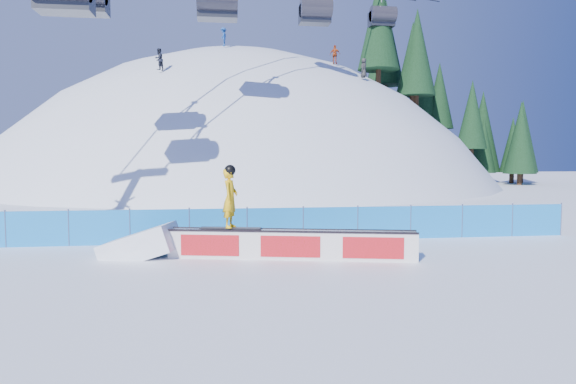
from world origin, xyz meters
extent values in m
plane|color=white|center=(0.00, 0.00, 0.00)|extent=(160.00, 160.00, 0.00)
sphere|color=silver|center=(0.00, 42.00, -18.00)|extent=(64.00, 64.00, 64.00)
cylinder|color=#332014|center=(14.31, 40.91, 11.20)|extent=(0.50, 0.50, 1.40)
cone|color=black|center=(14.31, 40.91, 14.89)|extent=(2.72, 2.72, 6.17)
cylinder|color=#332014|center=(15.45, 37.05, 10.18)|extent=(0.50, 0.50, 1.40)
cone|color=black|center=(15.45, 37.05, 14.83)|extent=(3.56, 3.56, 8.09)
cylinder|color=#332014|center=(16.52, 39.66, 9.91)|extent=(0.50, 0.50, 1.40)
cone|color=black|center=(16.52, 39.66, 14.37)|extent=(3.40, 3.40, 7.72)
cylinder|color=#332014|center=(19.23, 43.06, 8.16)|extent=(0.50, 0.50, 1.40)
cone|color=black|center=(19.23, 43.06, 13.41)|extent=(4.09, 4.09, 9.31)
cylinder|color=#332014|center=(19.83, 42.08, 7.72)|extent=(0.50, 0.50, 1.40)
cone|color=black|center=(19.83, 42.08, 12.87)|extent=(4.01, 4.01, 9.11)
cylinder|color=#332014|center=(22.20, 45.63, 5.35)|extent=(0.50, 0.50, 1.40)
cone|color=black|center=(22.20, 45.63, 10.85)|extent=(4.31, 4.31, 9.80)
cylinder|color=#332014|center=(23.04, 37.64, 4.37)|extent=(0.50, 0.50, 1.40)
cone|color=black|center=(23.04, 37.64, 8.16)|extent=(2.80, 2.80, 6.37)
cylinder|color=#332014|center=(25.85, 45.50, 1.14)|extent=(0.50, 0.50, 1.40)
cone|color=black|center=(25.85, 45.50, 5.44)|extent=(3.26, 3.26, 7.41)
cylinder|color=#332014|center=(28.92, 37.17, 0.60)|extent=(0.50, 0.50, 1.40)
cone|color=black|center=(28.92, 37.17, 5.70)|extent=(3.96, 3.96, 8.99)
cylinder|color=#332014|center=(30.55, 41.84, 0.60)|extent=(0.50, 0.50, 1.40)
cone|color=black|center=(30.55, 41.84, 4.65)|extent=(3.03, 3.03, 6.89)
cylinder|color=#332014|center=(31.20, 43.55, 0.60)|extent=(0.50, 0.50, 1.40)
cone|color=black|center=(31.20, 43.55, 4.25)|extent=(2.68, 2.68, 6.10)
cylinder|color=#332014|center=(32.68, 37.60, 0.60)|extent=(0.50, 0.50, 1.40)
cone|color=black|center=(32.68, 37.60, 5.21)|extent=(3.53, 3.53, 8.02)
cube|color=blue|center=(0.00, 4.50, 0.60)|extent=(22.00, 0.03, 1.20)
cylinder|color=#3B456B|center=(-9.00, 4.50, 0.65)|extent=(0.05, 0.05, 1.30)
cylinder|color=#3B456B|center=(-7.00, 4.50, 0.65)|extent=(0.05, 0.05, 1.30)
cylinder|color=#3B456B|center=(-5.00, 4.50, 0.65)|extent=(0.05, 0.05, 1.30)
cylinder|color=#3B456B|center=(-3.00, 4.50, 0.65)|extent=(0.05, 0.05, 1.30)
cylinder|color=#3B456B|center=(-1.00, 4.50, 0.65)|extent=(0.05, 0.05, 1.30)
cylinder|color=#3B456B|center=(1.00, 4.50, 0.65)|extent=(0.05, 0.05, 1.30)
cylinder|color=#3B456B|center=(3.00, 4.50, 0.65)|extent=(0.05, 0.05, 1.30)
cylinder|color=#3B456B|center=(5.00, 4.50, 0.65)|extent=(0.05, 0.05, 1.30)
cylinder|color=#3B456B|center=(7.00, 4.50, 0.65)|extent=(0.05, 0.05, 1.30)
cylinder|color=#3B456B|center=(9.00, 4.50, 0.65)|extent=(0.05, 0.05, 1.30)
cylinder|color=#3B456B|center=(11.00, 4.50, 0.65)|extent=(0.05, 0.05, 1.30)
cylinder|color=#2A2931|center=(5.50, 26.13, 14.40)|extent=(2.40, 1.50, 1.50)
cylinder|color=#2A2931|center=(13.75, 35.15, 16.64)|extent=(2.40, 1.50, 1.50)
cube|color=silver|center=(0.12, 1.34, 0.41)|extent=(7.23, 2.07, 0.82)
cube|color=#9799A4|center=(0.12, 1.34, 0.84)|extent=(7.17, 2.08, 0.04)
cube|color=black|center=(0.07, 1.11, 0.85)|extent=(7.14, 1.65, 0.05)
cube|color=black|center=(0.17, 1.58, 0.85)|extent=(7.14, 1.65, 0.05)
cube|color=#EE1038|center=(0.07, 1.11, 0.41)|extent=(6.78, 1.56, 0.62)
cube|color=#EE1038|center=(0.17, 1.58, 0.41)|extent=(6.78, 1.56, 0.62)
cube|color=black|center=(-1.64, 1.74, 0.90)|extent=(1.85, 0.72, 0.04)
imported|color=yellow|center=(-1.64, 1.74, 1.79)|extent=(0.61, 0.75, 1.76)
sphere|color=black|center=(-1.64, 1.74, 2.61)|extent=(0.33, 0.33, 0.33)
imported|color=black|center=(-6.46, 27.08, 10.39)|extent=(0.95, 1.01, 1.65)
imported|color=#A03A16|center=(8.41, 32.33, 12.15)|extent=(1.04, 0.81, 1.65)
imported|color=#184593|center=(-1.50, 34.25, 13.84)|extent=(0.84, 1.18, 1.65)
imported|color=#282828|center=(10.44, 30.07, 10.62)|extent=(0.81, 0.95, 1.65)
camera|label=1|loc=(-1.94, -13.45, 3.03)|focal=32.00mm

